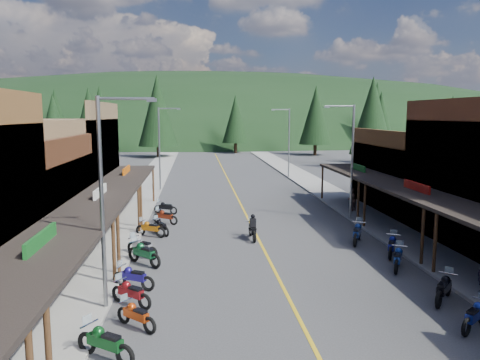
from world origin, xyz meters
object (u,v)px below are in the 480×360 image
object	(u,v)px
pine_2	(158,111)
bike_west_4	(136,314)
bike_west_3	(105,341)
bike_west_5	(131,292)
bike_east_4	(475,314)
pedestrian_east_b	(351,199)
pine_8	(54,125)
shop_west_3	(54,168)
streetlight_1	(161,145)
pine_5	(376,111)
bike_west_8	(142,246)
bike_west_12	(165,207)
shop_east_3	(421,177)
pine_1	(89,115)
pine_9	(380,121)
bike_east_8	(357,232)
pine_4	(316,115)
bike_east_6	(398,257)
bike_east_7	(392,245)
bike_west_6	(133,276)
pine_6	(452,119)
streetlight_3	(288,140)
shop_west_2	(1,208)
pine_11	(372,116)
bike_west_9	(150,228)
bike_west_11	(165,216)
rider_on_bike	(252,229)
bike_west_7	(144,252)
pine_3	(236,119)
streetlight_2	(350,157)
streetlight_0	(106,194)
bike_east_5	(444,287)
bike_west_10	(161,226)
pine_7	(55,115)

from	to	relation	value
pine_2	bike_west_4	bearing A→B (deg)	-86.32
bike_west_3	bike_west_5	distance (m)	4.05
bike_east_4	pedestrian_east_b	xyz separation A→B (m)	(2.16, 19.20, 0.48)
pine_8	bike_east_4	bearing A→B (deg)	-60.38
shop_west_3	streetlight_1	world-z (taller)	shop_west_3
pine_5	bike_west_8	distance (m)	82.40
bike_west_12	bike_west_8	bearing A→B (deg)	-157.04
shop_east_3	pine_1	size ratio (longest dim) A/B	0.87
shop_east_3	pedestrian_east_b	bearing A→B (deg)	-170.55
pine_9	bike_east_8	world-z (taller)	pine_9
pine_4	bike_east_6	xyz separation A→B (m)	(-12.13, -62.52, -6.63)
bike_east_7	bike_west_12	bearing A→B (deg)	165.44
bike_west_6	pine_6	bearing A→B (deg)	-10.00
streetlight_3	bike_east_7	distance (m)	30.67
bike_west_4	pine_1	bearing A→B (deg)	55.59
pine_4	pine_6	xyz separation A→B (m)	(28.00, 4.00, -0.75)
shop_west_2	pine_11	distance (m)	49.79
bike_west_3	pedestrian_east_b	bearing A→B (deg)	-1.02
bike_west_9	bike_east_7	world-z (taller)	bike_east_7
shop_west_2	pine_4	size ratio (longest dim) A/B	0.87
bike_west_11	rider_on_bike	size ratio (longest dim) A/B	0.94
bike_west_7	streetlight_1	bearing A→B (deg)	47.07
bike_west_4	pine_3	bearing A→B (deg)	34.83
streetlight_3	streetlight_2	bearing A→B (deg)	-90.00
streetlight_3	bike_east_6	bearing A→B (deg)	-91.90
streetlight_0	bike_east_8	distance (m)	15.36
streetlight_0	bike_west_5	xyz separation A→B (m)	(0.74, 0.32, -3.88)
shop_west_2	bike_west_7	size ratio (longest dim) A/B	4.73
shop_west_3	bike_east_5	distance (m)	26.74
streetlight_0	rider_on_bike	size ratio (longest dim) A/B	3.81
pine_4	bike_west_10	xyz separation A→B (m)	(-23.86, -54.82, -6.69)
pine_1	pine_3	distance (m)	28.29
streetlight_2	pine_5	distance (m)	69.57
pine_8	bike_west_5	world-z (taller)	pine_8
pine_9	bike_east_4	world-z (taller)	pine_9
pine_1	rider_on_bike	xyz separation A→B (m)	(23.63, -66.48, -6.60)
pine_3	pine_7	size ratio (longest dim) A/B	0.88
streetlight_0	pine_6	distance (m)	87.80
shop_west_2	pine_6	xyz separation A→B (m)	(59.75, 62.30, 3.95)
shop_east_3	pine_8	world-z (taller)	pine_8
pine_11	bike_east_8	size ratio (longest dim) A/B	5.30
pine_11	bike_west_4	xyz separation A→B (m)	(-25.77, -45.67, -6.65)
shop_west_3	streetlight_2	distance (m)	21.02
bike_east_4	pine_7	bearing A→B (deg)	166.30
pine_4	bike_west_3	size ratio (longest dim) A/B	5.72
bike_west_4	bike_east_5	world-z (taller)	bike_east_5
bike_west_8	bike_west_12	bearing A→B (deg)	37.80
pine_1	bike_west_5	xyz separation A→B (m)	(17.79, -75.68, -6.66)
bike_west_3	shop_west_2	bearing A→B (deg)	67.29
pine_1	rider_on_bike	distance (m)	70.86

